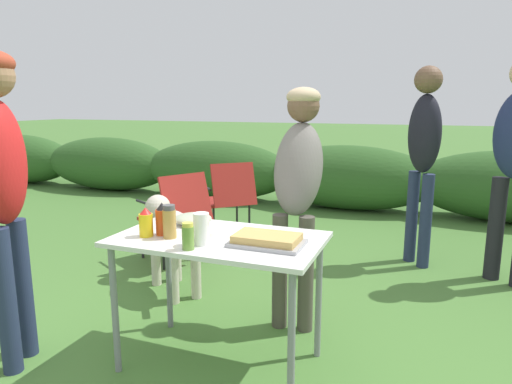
# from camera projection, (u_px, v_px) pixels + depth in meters

# --- Properties ---
(ground_plane) EXTENTS (60.00, 60.00, 0.00)m
(ground_plane) POSITION_uv_depth(u_px,v_px,m) (221.00, 363.00, 2.57)
(ground_plane) COLOR #477533
(shrub_hedge) EXTENTS (14.40, 0.90, 0.88)m
(shrub_hedge) POSITION_uv_depth(u_px,v_px,m) (348.00, 177.00, 6.24)
(shrub_hedge) COLOR #2D5623
(shrub_hedge) RESTS_ON ground
(folding_table) EXTENTS (1.10, 0.64, 0.74)m
(folding_table) POSITION_uv_depth(u_px,v_px,m) (219.00, 251.00, 2.45)
(folding_table) COLOR silver
(folding_table) RESTS_ON ground
(food_tray) EXTENTS (0.37, 0.23, 0.06)m
(food_tray) POSITION_uv_depth(u_px,v_px,m) (267.00, 240.00, 2.28)
(food_tray) COLOR #9E9EA3
(food_tray) RESTS_ON folding_table
(plate_stack) EXTENTS (0.20, 0.20, 0.02)m
(plate_stack) POSITION_uv_depth(u_px,v_px,m) (203.00, 231.00, 2.50)
(plate_stack) COLOR white
(plate_stack) RESTS_ON folding_table
(mixing_bowl) EXTENTS (0.22, 0.22, 0.06)m
(mixing_bowl) POSITION_uv_depth(u_px,v_px,m) (193.00, 219.00, 2.69)
(mixing_bowl) COLOR #ADBC99
(mixing_bowl) RESTS_ON folding_table
(paper_cup_stack) EXTENTS (0.08, 0.08, 0.16)m
(paper_cup_stack) POSITION_uv_depth(u_px,v_px,m) (201.00, 229.00, 2.28)
(paper_cup_stack) COLOR white
(paper_cup_stack) RESTS_ON folding_table
(hot_sauce_bottle) EXTENTS (0.07, 0.07, 0.18)m
(hot_sauce_bottle) POSITION_uv_depth(u_px,v_px,m) (162.00, 219.00, 2.46)
(hot_sauce_bottle) COLOR #CC4214
(hot_sauce_bottle) RESTS_ON folding_table
(mustard_bottle) EXTENTS (0.07, 0.07, 0.16)m
(mustard_bottle) POSITION_uv_depth(u_px,v_px,m) (146.00, 223.00, 2.43)
(mustard_bottle) COLOR yellow
(mustard_bottle) RESTS_ON folding_table
(spice_jar) EXTENTS (0.07, 0.07, 0.18)m
(spice_jar) POSITION_uv_depth(u_px,v_px,m) (169.00, 222.00, 2.40)
(spice_jar) COLOR #B2893D
(spice_jar) RESTS_ON folding_table
(relish_jar) EXTENTS (0.06, 0.06, 0.13)m
(relish_jar) POSITION_uv_depth(u_px,v_px,m) (188.00, 236.00, 2.21)
(relish_jar) COLOR olive
(relish_jar) RESTS_ON folding_table
(standing_person_with_beanie) EXTENTS (0.33, 0.45, 1.54)m
(standing_person_with_beanie) POSITION_uv_depth(u_px,v_px,m) (298.00, 176.00, 2.89)
(standing_person_with_beanie) COLOR #4C473D
(standing_person_with_beanie) RESTS_ON ground
(standing_person_in_gray_fleece) EXTENTS (0.39, 0.40, 1.75)m
(standing_person_in_gray_fleece) POSITION_uv_depth(u_px,v_px,m) (424.00, 145.00, 3.95)
(standing_person_in_gray_fleece) COLOR #232D4C
(standing_person_in_gray_fleece) RESTS_ON ground
(standing_person_in_navy_coat) EXTENTS (0.33, 0.38, 1.70)m
(standing_person_in_navy_coat) POSITION_uv_depth(u_px,v_px,m) (1.00, 171.00, 2.37)
(standing_person_in_navy_coat) COLOR #232D4C
(standing_person_in_navy_coat) RESTS_ON ground
(dog) EXTENTS (0.80, 0.66, 0.70)m
(dog) POSITION_uv_depth(u_px,v_px,m) (171.00, 230.00, 3.52)
(dog) COLOR beige
(dog) RESTS_ON ground
(camp_chair_green_behind_table) EXTENTS (0.74, 0.75, 0.83)m
(camp_chair_green_behind_table) POSITION_uv_depth(u_px,v_px,m) (229.00, 196.00, 4.87)
(camp_chair_green_behind_table) COLOR maroon
(camp_chair_green_behind_table) RESTS_ON ground
(camp_chair_near_hedge) EXTENTS (0.74, 0.69, 0.83)m
(camp_chair_near_hedge) POSITION_uv_depth(u_px,v_px,m) (177.00, 212.00, 4.12)
(camp_chair_near_hedge) COLOR maroon
(camp_chair_near_hedge) RESTS_ON ground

